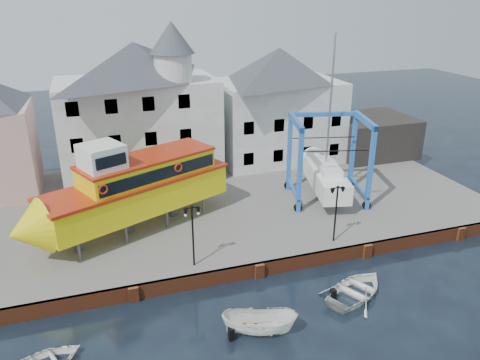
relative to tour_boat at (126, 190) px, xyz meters
name	(u,v)px	position (x,y,z in m)	size (l,w,h in m)	color
ground	(259,277)	(7.44, -7.11, -4.27)	(140.00, 140.00, 0.00)	black
hardstanding	(214,203)	(7.44, 3.89, -3.77)	(44.00, 22.00, 1.00)	#615E5A
quay_wall	(259,270)	(7.44, -7.01, -3.77)	(44.00, 0.47, 1.00)	maroon
building_white_main	(139,109)	(2.57, 11.28, 3.07)	(14.00, 8.30, 14.00)	#BABAB2
building_white_right	(278,105)	(16.44, 11.88, 2.33)	(12.00, 8.00, 11.20)	#BABAB2
shed_dark	(371,135)	(26.44, 9.89, -1.27)	(8.00, 7.00, 4.00)	black
lamp_post_left	(192,221)	(3.44, -5.91, -0.10)	(1.12, 0.32, 4.20)	black
lamp_post_right	(337,200)	(13.44, -5.91, -0.10)	(1.12, 0.32, 4.20)	black
tour_boat	(126,190)	(0.00, 0.00, 0.00)	(16.05, 10.03, 6.93)	#59595E
travel_lift	(324,171)	(16.46, 1.47, -1.03)	(7.21, 9.14, 13.38)	blue
motorboat_a	(259,333)	(5.58, -12.16, -4.27)	(1.54, 4.10, 1.58)	white
motorboat_b	(356,295)	(12.41, -10.78, -4.27)	(3.38, 4.74, 0.98)	white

